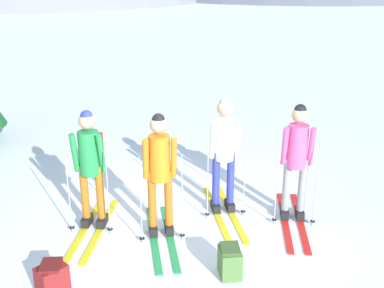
# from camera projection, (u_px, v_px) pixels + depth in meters

# --- Properties ---
(ground_plane) EXTENTS (400.00, 400.00, 0.00)m
(ground_plane) POSITION_uv_depth(u_px,v_px,m) (185.00, 221.00, 6.88)
(ground_plane) COLOR white
(skier_in_green) EXTENTS (0.61, 1.79, 1.70)m
(skier_in_green) POSITION_uv_depth(u_px,v_px,m) (90.00, 163.00, 6.43)
(skier_in_green) COLOR yellow
(skier_in_green) RESTS_ON ground
(skier_in_orange) EXTENTS (0.61, 1.75, 1.72)m
(skier_in_orange) POSITION_uv_depth(u_px,v_px,m) (160.00, 169.00, 6.21)
(skier_in_orange) COLOR green
(skier_in_orange) RESTS_ON ground
(skier_in_white) EXTENTS (0.61, 1.80, 1.76)m
(skier_in_white) POSITION_uv_depth(u_px,v_px,m) (224.00, 149.00, 6.83)
(skier_in_white) COLOR yellow
(skier_in_white) RESTS_ON ground
(skier_in_pink) EXTENTS (0.61, 1.77, 1.72)m
(skier_in_pink) POSITION_uv_depth(u_px,v_px,m) (297.00, 156.00, 6.63)
(skier_in_pink) COLOR red
(skier_in_pink) RESTS_ON ground
(backpack_on_snow_front) EXTENTS (0.40, 0.39, 0.38)m
(backpack_on_snow_front) POSITION_uv_depth(u_px,v_px,m) (52.00, 279.00, 5.27)
(backpack_on_snow_front) COLOR maroon
(backpack_on_snow_front) RESTS_ON ground
(backpack_on_snow_beside) EXTENTS (0.26, 0.34, 0.38)m
(backpack_on_snow_beside) POSITION_uv_depth(u_px,v_px,m) (230.00, 261.00, 5.59)
(backpack_on_snow_beside) COLOR #4C7238
(backpack_on_snow_beside) RESTS_ON ground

